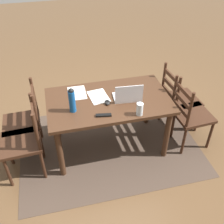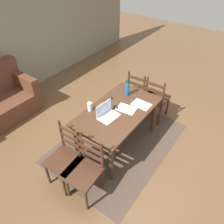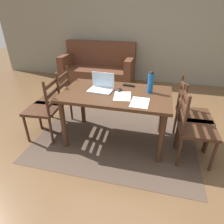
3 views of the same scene
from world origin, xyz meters
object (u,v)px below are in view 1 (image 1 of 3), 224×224
laptop (128,96)px  chair_left_near (179,100)px  water_bottle (72,100)px  chair_right_far (24,141)px  dining_table (109,107)px  chair_right_near (25,122)px  chair_left_far (190,115)px  computer_mouse (107,102)px  drinking_glass (140,109)px  tv_remote (104,115)px

laptop → chair_left_near: bearing=-164.4°
water_bottle → chair_left_near: bearing=-168.9°
chair_left_near → laptop: size_ratio=2.82×
chair_right_far → water_bottle: water_bottle is taller
dining_table → water_bottle: 0.51m
chair_right_near → dining_table: bearing=170.5°
chair_left_near → chair_right_far: 2.05m
chair_right_far → water_bottle: (-0.58, -0.05, 0.44)m
chair_right_far → water_bottle: size_ratio=3.25×
chair_left_far → computer_mouse: size_ratio=9.50×
chair_left_near → drinking_glass: (0.75, 0.51, 0.36)m
chair_left_near → chair_left_far: size_ratio=1.00×
drinking_glass → chair_right_near: bearing=-22.2°
dining_table → tv_remote: 0.33m
chair_left_far → drinking_glass: size_ratio=6.62×
chair_right_near → water_bottle: 0.78m
water_bottle → laptop: bearing=-174.6°
laptop → water_bottle: 0.66m
chair_left_near → chair_left_far: (0.00, 0.34, 0.00)m
dining_table → water_bottle: water_bottle is taller
chair_left_near → chair_right_far: bearing=9.3°
drinking_glass → chair_right_far: bearing=-8.2°
dining_table → water_bottle: (0.43, 0.12, 0.25)m
dining_table → chair_right_far: chair_right_far is taller
chair_left_near → laptop: laptop is taller
water_bottle → computer_mouse: size_ratio=2.92×
computer_mouse → tv_remote: size_ratio=0.59×
dining_table → chair_right_near: chair_right_near is taller
chair_left_far → chair_right_far: bearing=-0.1°
laptop → computer_mouse: laptop is taller
chair_right_far → drinking_glass: (-1.27, 0.18, 0.36)m
chair_right_far → computer_mouse: (-0.98, -0.09, 0.30)m
chair_left_far → water_bottle: (1.44, -0.05, 0.44)m
dining_table → chair_right_far: bearing=9.3°
chair_right_near → chair_right_far: 0.34m
chair_right_far → drinking_glass: 1.34m
tv_remote → chair_left_far: bearing=104.9°
chair_right_near → computer_mouse: size_ratio=9.50×
dining_table → computer_mouse: computer_mouse is taller
laptop → computer_mouse: (0.25, 0.02, -0.04)m
dining_table → tv_remote: size_ratio=8.49×
chair_left_far → water_bottle: 1.51m
chair_left_far → computer_mouse: (1.04, -0.10, 0.30)m
laptop → chair_left_far: bearing=171.8°
chair_right_far → computer_mouse: size_ratio=9.50×
dining_table → computer_mouse: size_ratio=14.43×
chair_right_far → computer_mouse: chair_right_far is taller
dining_table → chair_right_near: (1.01, -0.17, -0.18)m
tv_remote → computer_mouse: bearing=166.0°
dining_table → chair_right_near: 1.04m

